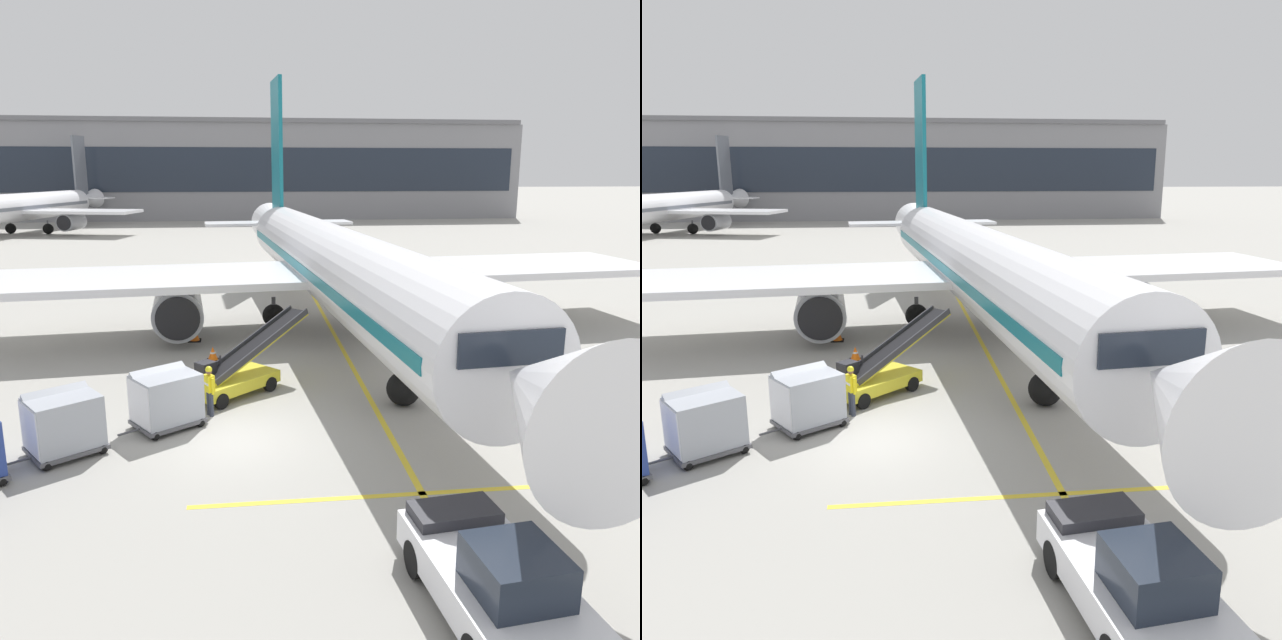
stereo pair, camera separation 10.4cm
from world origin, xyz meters
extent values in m
plane|color=#9E9B93|center=(0.00, 0.00, 0.00)|extent=(600.00, 600.00, 0.00)
cylinder|color=white|center=(4.83, 12.90, 3.51)|extent=(7.13, 35.47, 3.81)
cube|color=#146B7A|center=(4.83, 12.90, 3.51)|extent=(7.03, 34.07, 0.46)
cone|color=white|center=(6.68, -6.55, 3.51)|extent=(3.97, 4.14, 3.62)
cone|color=white|center=(2.88, 33.49, 3.79)|extent=(3.80, 6.38, 3.24)
cube|color=white|center=(-4.35, 12.92, 2.94)|extent=(17.34, 8.61, 0.36)
cylinder|color=#93969E|center=(-2.92, 12.34, 1.57)|extent=(2.79, 4.79, 2.36)
cylinder|color=black|center=(-2.70, 10.01, 1.57)|extent=(2.01, 0.31, 2.01)
cube|color=white|center=(13.84, 14.64, 2.94)|extent=(17.34, 8.61, 0.36)
cylinder|color=#93969E|center=(12.55, 13.81, 1.57)|extent=(2.79, 4.79, 2.36)
cylinder|color=black|center=(12.77, 11.48, 1.57)|extent=(2.01, 0.31, 2.01)
cube|color=#146B7A|center=(3.02, 31.98, 9.56)|extent=(0.68, 4.24, 10.58)
cube|color=white|center=(3.05, 31.67, 4.08)|extent=(11.61, 3.89, 0.20)
cube|color=#1E2633|center=(6.42, -3.89, 4.08)|extent=(2.82, 1.96, 0.84)
cylinder|color=#47474C|center=(5.83, 2.37, 1.11)|extent=(0.22, 0.22, 0.99)
sphere|color=black|center=(5.83, 2.37, 0.61)|extent=(1.22, 1.22, 1.22)
cylinder|color=#47474C|center=(1.82, 14.39, 1.11)|extent=(0.22, 0.22, 0.99)
sphere|color=black|center=(1.82, 14.39, 0.61)|extent=(1.22, 1.22, 1.22)
cylinder|color=#47474C|center=(7.51, 14.93, 1.11)|extent=(0.22, 0.22, 0.99)
sphere|color=black|center=(7.51, 14.93, 0.61)|extent=(1.22, 1.22, 1.22)
cube|color=gold|center=(-0.17, 4.10, 0.50)|extent=(3.59, 3.48, 0.44)
cube|color=black|center=(-1.10, 3.74, 1.07)|extent=(0.82, 0.82, 0.70)
cylinder|color=#333338|center=(-0.60, 4.19, 1.12)|extent=(0.08, 0.08, 0.80)
cube|color=gold|center=(0.75, 4.94, 1.63)|extent=(4.24, 3.99, 1.97)
cube|color=black|center=(0.75, 4.94, 1.72)|extent=(4.05, 3.79, 1.82)
cube|color=#333338|center=(1.05, 4.62, 1.75)|extent=(3.63, 3.32, 2.01)
cube|color=#333338|center=(0.45, 5.27, 1.75)|extent=(3.63, 3.32, 2.01)
cylinder|color=black|center=(1.21, 4.36, 0.28)|extent=(0.55, 0.53, 0.56)
cylinder|color=black|center=(0.21, 5.45, 0.28)|extent=(0.55, 0.53, 0.56)
cylinder|color=black|center=(-0.55, 2.75, 0.28)|extent=(0.55, 0.53, 0.56)
cylinder|color=black|center=(-1.54, 3.84, 0.28)|extent=(0.55, 0.53, 0.56)
cube|color=#515156|center=(-2.20, 1.35, 0.21)|extent=(2.56, 2.46, 0.12)
cylinder|color=#4C4C51|center=(-3.31, 0.58, 0.20)|extent=(0.61, 0.46, 0.07)
cube|color=#9EA3AD|center=(-2.20, 1.35, 1.02)|extent=(2.42, 2.32, 1.50)
cube|color=#9EA3AD|center=(-2.44, 1.69, 1.54)|extent=(1.99, 1.73, 0.74)
cube|color=silver|center=(-3.00, 0.80, 1.02)|extent=(0.85, 1.20, 1.38)
sphere|color=black|center=(-3.25, 1.46, 0.15)|extent=(0.30, 0.30, 0.30)
sphere|color=black|center=(-2.47, 0.34, 0.15)|extent=(0.30, 0.30, 0.30)
sphere|color=black|center=(-1.94, 2.37, 0.15)|extent=(0.30, 0.30, 0.30)
sphere|color=black|center=(-1.16, 1.25, 0.15)|extent=(0.30, 0.30, 0.30)
cube|color=#515156|center=(-4.92, -0.34, 0.21)|extent=(2.56, 2.46, 0.12)
cylinder|color=#4C4C51|center=(-6.03, -1.11, 0.20)|extent=(0.61, 0.46, 0.07)
cube|color=#9EA3AD|center=(-4.92, -0.34, 1.02)|extent=(2.42, 2.32, 1.50)
cube|color=#9EA3AD|center=(-5.15, 0.00, 1.54)|extent=(1.99, 1.73, 0.74)
cube|color=silver|center=(-5.71, -0.89, 1.02)|extent=(0.85, 1.20, 1.38)
sphere|color=black|center=(-5.96, -0.24, 0.15)|extent=(0.30, 0.30, 0.30)
sphere|color=black|center=(-5.19, -1.35, 0.15)|extent=(0.30, 0.30, 0.30)
sphere|color=black|center=(-4.65, 0.68, 0.15)|extent=(0.30, 0.30, 0.30)
sphere|color=black|center=(-3.87, -0.44, 0.15)|extent=(0.30, 0.30, 0.30)
sphere|color=black|center=(-6.09, -2.11, 0.15)|extent=(0.30, 0.30, 0.30)
cube|color=silver|center=(4.80, -8.30, 0.68)|extent=(2.57, 4.60, 0.70)
cube|color=#1E2633|center=(4.88, -9.07, 1.43)|extent=(1.63, 1.69, 0.80)
cube|color=#28282D|center=(4.62, -6.66, 1.15)|extent=(1.88, 1.16, 0.24)
cylinder|color=black|center=(5.57, -6.85, 0.38)|extent=(0.36, 0.79, 0.76)
cylinder|color=black|center=(3.73, -7.05, 0.38)|extent=(0.36, 0.79, 0.76)
cylinder|color=black|center=(5.87, -9.56, 0.38)|extent=(0.36, 0.79, 0.76)
cylinder|color=black|center=(-1.98, 0.99, 0.43)|extent=(0.15, 0.15, 0.86)
cylinder|color=black|center=(-2.01, 1.17, 0.43)|extent=(0.15, 0.15, 0.86)
cube|color=orange|center=(-1.99, 1.08, 1.15)|extent=(0.31, 0.42, 0.58)
cube|color=white|center=(-2.12, 1.05, 1.15)|extent=(0.08, 0.34, 0.08)
sphere|color=tan|center=(-1.99, 1.08, 1.56)|extent=(0.21, 0.21, 0.21)
sphere|color=yellow|center=(-1.99, 1.08, 1.63)|extent=(0.23, 0.23, 0.23)
cylinder|color=orange|center=(-1.95, 0.84, 1.10)|extent=(0.09, 0.09, 0.56)
cylinder|color=orange|center=(-2.04, 1.31, 1.10)|extent=(0.09, 0.09, 0.56)
cylinder|color=#333847|center=(-0.85, 2.10, 0.43)|extent=(0.15, 0.15, 0.86)
cylinder|color=#333847|center=(-0.94, 2.26, 0.43)|extent=(0.15, 0.15, 0.86)
cube|color=yellow|center=(-0.89, 2.18, 1.15)|extent=(0.40, 0.45, 0.58)
cube|color=white|center=(-1.00, 2.12, 1.15)|extent=(0.18, 0.30, 0.08)
sphere|color=brown|center=(-0.89, 2.18, 1.56)|extent=(0.21, 0.21, 0.21)
sphere|color=yellow|center=(-0.89, 2.18, 1.63)|extent=(0.23, 0.23, 0.23)
cylinder|color=yellow|center=(-0.77, 1.97, 1.10)|extent=(0.09, 0.09, 0.56)
cylinder|color=yellow|center=(-1.01, 2.39, 1.10)|extent=(0.09, 0.09, 0.56)
cube|color=black|center=(-2.16, 11.92, 0.03)|extent=(0.62, 0.62, 0.05)
cone|color=orange|center=(-2.16, 11.92, 0.37)|extent=(0.49, 0.49, 0.65)
cylinder|color=white|center=(-2.16, 11.92, 0.41)|extent=(0.27, 0.27, 0.08)
cube|color=black|center=(-1.11, 8.53, 0.03)|extent=(0.55, 0.55, 0.05)
cone|color=orange|center=(-1.11, 8.53, 0.34)|extent=(0.44, 0.44, 0.58)
cylinder|color=white|center=(-1.11, 8.53, 0.37)|extent=(0.24, 0.24, 0.07)
cube|color=yellow|center=(4.79, 12.90, 0.00)|extent=(0.20, 110.00, 0.01)
cube|color=yellow|center=(4.83, -3.81, 0.00)|extent=(12.00, 0.20, 0.01)
cube|color=gray|center=(-8.70, 96.58, 7.86)|extent=(112.76, 17.11, 15.72)
cube|color=#1E2633|center=(-8.70, 87.97, 8.25)|extent=(109.38, 0.10, 7.07)
cube|color=slate|center=(-8.70, 94.87, 16.07)|extent=(111.64, 14.54, 0.70)
cylinder|color=white|center=(-28.13, 67.12, 3.55)|extent=(10.52, 29.85, 3.51)
cube|color=slate|center=(-28.13, 67.12, 3.55)|extent=(10.27, 28.70, 0.42)
cone|color=white|center=(-23.91, 84.35, 3.81)|extent=(4.23, 6.16, 2.98)
cube|color=white|center=(-20.38, 65.99, 3.02)|extent=(15.20, 9.18, 0.36)
cylinder|color=#93969E|center=(-21.57, 65.66, 1.75)|extent=(3.04, 4.29, 2.18)
cylinder|color=black|center=(-22.04, 63.73, 1.75)|extent=(1.82, 0.56, 1.85)
cube|color=slate|center=(-24.24, 82.99, 8.73)|extent=(1.13, 3.55, 8.96)
cube|color=white|center=(-24.31, 82.71, 4.07)|extent=(9.94, 4.62, 0.20)
cylinder|color=#47474C|center=(-30.33, 69.19, 1.24)|extent=(0.22, 0.22, 1.11)
sphere|color=black|center=(-30.33, 69.19, 0.68)|extent=(1.36, 1.36, 1.36)
cylinder|color=#47474C|center=(-25.22, 67.94, 1.24)|extent=(0.22, 0.22, 1.11)
sphere|color=black|center=(-25.22, 67.94, 0.68)|extent=(1.36, 1.36, 1.36)
camera|label=1|loc=(0.46, -17.99, 8.08)|focal=35.12mm
camera|label=2|loc=(0.56, -18.00, 8.08)|focal=35.12mm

